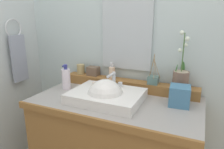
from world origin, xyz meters
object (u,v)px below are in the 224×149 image
Objects in this scene: potted_plant at (181,76)px; trinket_box at (93,71)px; reed_diffuser at (153,80)px; soap_bar at (96,83)px; hand_towel at (19,59)px; tumbler_cup at (81,69)px; lotion_bottle at (66,78)px; tissue_box at (180,96)px; sink_basin at (106,97)px; soap_dispenser at (112,72)px.

trinket_box is (-0.73, 0.02, -0.05)m from potted_plant.
trinket_box is (-0.54, 0.02, 0.01)m from reed_diffuser.
soap_bar is 0.77m from hand_towel.
soap_bar is at bearing -36.51° from tumbler_cup.
tissue_box is at bearing 2.45° from lotion_bottle.
potted_plant is 0.89m from lotion_bottle.
hand_towel reaches higher than reed_diffuser.
potted_plant reaches higher than sink_basin.
hand_towel is at bearing -161.48° from trinket_box.
potted_plant is 0.73m from trinket_box.
tissue_box is (0.48, 0.14, 0.04)m from sink_basin.
tumbler_cup is at bearing 168.93° from tissue_box.
tissue_box is at bearing 2.14° from soap_bar.
tumbler_cup is at bearing 179.28° from potted_plant.
potted_plant is at bearing 12.90° from lotion_bottle.
soap_bar is at bearing -177.86° from tissue_box.
soap_bar is 0.44m from reed_diffuser.
reed_diffuser reaches higher than tissue_box.
potted_plant reaches higher than soap_bar.
potted_plant is (0.59, 0.18, 0.08)m from soap_bar.
trinket_box is 0.24× the size of hand_towel.
tumbler_cup reaches higher than soap_bar.
reed_diffuser reaches higher than tumbler_cup.
reed_diffuser is 0.27m from tissue_box.
tumbler_cup is (-0.32, 0.02, -0.01)m from soap_dispenser.
soap_dispenser is 1.59× the size of tumbler_cup.
potted_plant is 1.99× the size of lotion_bottle.
tissue_box is at bearing -15.23° from trinket_box.
soap_bar is 0.51× the size of soap_dispenser.
lotion_bottle is (-0.01, -0.21, -0.03)m from tumbler_cup.
soap_dispenser is (-0.08, 0.29, 0.10)m from sink_basin.
potted_plant is at bearing 17.12° from soap_bar.
soap_dispenser is 0.32m from tumbler_cup.
soap_bar is at bearing 3.14° from lotion_bottle.
sink_basin is 0.40m from reed_diffuser.
sink_basin is at bearing -132.36° from reed_diffuser.
trinket_box is at bearing 177.52° from reed_diffuser.
lotion_bottle is 1.51× the size of tissue_box.
tumbler_cup reaches higher than tissue_box.
tissue_box is at bearing -35.57° from reed_diffuser.
lotion_bottle reaches higher than trinket_box.
tumbler_cup is 0.64× the size of tissue_box.
hand_towel is at bearing -177.68° from tissue_box.
tumbler_cup is 0.21× the size of hand_towel.
tumbler_cup is at bearing 178.40° from reed_diffuser.
reed_diffuser is (0.26, 0.29, 0.08)m from sink_basin.
soap_bar is 0.17× the size of potted_plant.
hand_towel is (-0.49, -0.23, 0.10)m from tumbler_cup.
trinket_box is 0.48× the size of lotion_bottle.
soap_bar is 0.63m from potted_plant.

